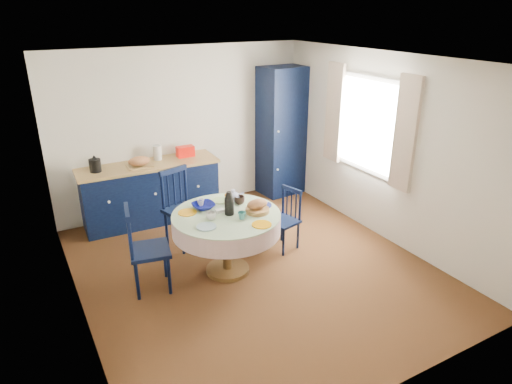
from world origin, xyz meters
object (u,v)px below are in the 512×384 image
mug_b (242,216)px  mug_c (240,200)px  dining_table (227,223)px  mug_a (211,216)px  chair_left (145,249)px  chair_right (285,219)px  kitchen_counter (150,191)px  pantry_cabinet (282,132)px  chair_far (183,207)px  cobalt_bowl (203,206)px  mug_d (201,202)px

mug_b → mug_c: 0.43m
dining_table → mug_a: dining_table is taller
chair_left → chair_right: size_ratio=1.23×
kitchen_counter → pantry_cabinet: pantry_cabinet is taller
pantry_cabinet → mug_c: size_ratio=16.50×
chair_far → mug_a: (-0.01, -0.98, 0.28)m
chair_left → chair_far: 1.11m
mug_a → mug_b: bearing=-27.5°
mug_b → cobalt_bowl: bearing=118.9°
chair_left → mug_a: size_ratio=9.04×
kitchen_counter → chair_far: size_ratio=1.94×
kitchen_counter → chair_left: 1.85m
kitchen_counter → chair_right: kitchen_counter is taller
kitchen_counter → mug_a: bearing=-83.3°
chair_far → cobalt_bowl: size_ratio=3.92×
mug_a → chair_left: bearing=167.6°
chair_far → mug_c: bearing=-75.1°
chair_left → mug_d: size_ratio=11.16×
kitchen_counter → chair_left: size_ratio=2.00×
chair_right → mug_b: (-0.83, -0.39, 0.40)m
mug_a → mug_c: bearing=25.6°
kitchen_counter → mug_b: kitchen_counter is taller
mug_c → cobalt_bowl: mug_c is taller
pantry_cabinet → dining_table: (-1.96, -1.90, -0.42)m
mug_b → cobalt_bowl: size_ratio=0.35×
pantry_cabinet → cobalt_bowl: 2.70m
mug_b → chair_right: bearing=24.9°
dining_table → mug_c: dining_table is taller
kitchen_counter → chair_right: size_ratio=2.46×
kitchen_counter → pantry_cabinet: 2.41m
chair_left → mug_b: size_ratio=10.84×
mug_a → chair_right: bearing=11.1°
dining_table → chair_far: size_ratio=1.21×
pantry_cabinet → chair_right: size_ratio=2.58×
mug_a → mug_d: (0.05, 0.42, -0.00)m
mug_b → mug_c: bearing=66.2°
mug_d → dining_table: bearing=-64.4°
chair_far → mug_b: bearing=-92.6°
chair_left → mug_b: (1.05, -0.32, 0.30)m
chair_far → kitchen_counter: bearing=82.7°
kitchen_counter → cobalt_bowl: kitchen_counter is taller
pantry_cabinet → mug_b: size_ratio=22.66×
pantry_cabinet → cobalt_bowl: size_ratio=7.96×
chair_far → mug_a: chair_far is taller
pantry_cabinet → dining_table: bearing=-140.9°
dining_table → mug_b: 0.28m
mug_b → mug_d: mug_b is taller
chair_left → pantry_cabinet: bearing=-47.1°
mug_b → mug_d: 0.63m
chair_left → mug_a: (0.74, -0.16, 0.30)m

